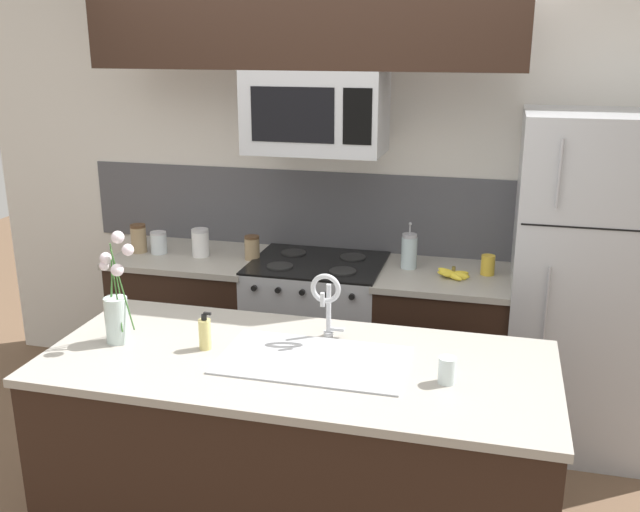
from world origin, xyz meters
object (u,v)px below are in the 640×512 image
Objects in this scene: stove_range at (317,335)px; sink_faucet at (326,297)px; microwave at (316,112)px; french_press at (409,251)px; refrigerator at (593,285)px; drinking_glass at (447,370)px; banana_bunch at (453,274)px; storage_jar_medium at (159,243)px; coffee_tin at (488,265)px; flower_vase at (117,309)px; storage_jar_short at (200,243)px; storage_jar_squat at (252,248)px; dish_soap_bottle at (205,333)px; storage_jar_tall at (139,238)px.

sink_faucet reaches higher than stove_range.
french_press is (0.52, 0.08, -0.77)m from microwave.
sink_faucet is at bearing -73.30° from stove_range.
refrigerator is 17.52× the size of drinking_glass.
refrigerator reaches higher than banana_bunch.
storage_jar_medium is 1.29× the size of drinking_glass.
sink_faucet is (-0.65, -1.08, 0.14)m from coffee_tin.
stove_range is 1.51m from flower_vase.
storage_jar_short is 1.26m from flower_vase.
banana_bunch is (1.18, -0.06, -0.05)m from storage_jar_squat.
storage_jar_squat is at bearing -179.32° from refrigerator.
microwave is at bearing 0.41° from storage_jar_medium.
french_press is at bearing 3.35° from storage_jar_medium.
dish_soap_bottle is 1.59× the size of drinking_glass.
storage_jar_squat is at bearing 124.40° from sink_faucet.
banana_bunch is at bearing -1.65° from storage_jar_short.
stove_range is 4.87× the size of banana_bunch.
storage_jar_medium is at bearing 109.22° from flower_vase.
drinking_glass is (0.85, -1.31, 0.50)m from stove_range.
storage_jar_medium is at bearing -177.70° from coffee_tin.
flower_vase reaches higher than dish_soap_bottle.
storage_jar_tall is at bearing 144.92° from sink_faucet.
french_press is (1.50, 0.09, 0.03)m from storage_jar_medium.
refrigerator is 0.55m from coffee_tin.
drinking_glass is 0.22× the size of flower_vase.
microwave is at bearing -171.16° from french_press.
storage_jar_medium is at bearing -178.37° from stove_range.
refrigerator is at bearing 0.95° from storage_jar_short.
french_press is (1.63, 0.09, 0.01)m from storage_jar_tall.
storage_jar_tall reaches higher than drinking_glass.
sink_faucet is 0.89m from flower_vase.
stove_range is 0.91m from banana_bunch.
dish_soap_bottle is at bearing -79.36° from storage_jar_squat.
french_press is at bearing 3.26° from storage_jar_tall.
storage_jar_medium is 0.59m from storage_jar_squat.
french_press reaches higher than storage_jar_tall.
storage_jar_tall reaches higher than banana_bunch.
refrigerator reaches higher than storage_jar_squat.
storage_jar_medium is 1.51m from french_press.
banana_bunch is 1.52m from dish_soap_bottle.
dish_soap_bottle is at bearing -128.45° from banana_bunch.
french_press is at bearing 62.43° from dish_soap_bottle.
sink_faucet reaches higher than storage_jar_squat.
stove_range is 5.41× the size of storage_jar_tall.
drinking_glass is (0.85, -1.29, -0.82)m from microwave.
refrigerator is (1.51, 0.04, -0.87)m from microwave.
french_press is at bearing 155.22° from banana_bunch.
flower_vase is at bearing -82.53° from storage_jar_short.
stove_range is 1.64m from drinking_glass.
storage_jar_squat is 1.25m from sink_faucet.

